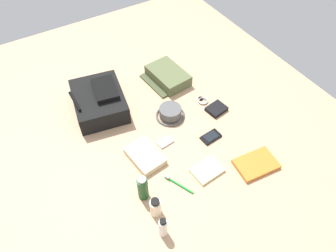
{
  "coord_description": "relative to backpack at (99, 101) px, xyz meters",
  "views": [
    {
      "loc": [
        -0.95,
        0.58,
        1.36
      ],
      "look_at": [
        0.0,
        0.0,
        0.04
      ],
      "focal_mm": 33.47,
      "sensor_mm": 36.0,
      "label": 1
    }
  ],
  "objects": [
    {
      "name": "bucket_hat",
      "position": [
        -0.27,
        -0.32,
        -0.03
      ],
      "size": [
        0.17,
        0.17,
        0.06
      ],
      "color": "#545454",
      "rests_on": "ground_plane"
    },
    {
      "name": "paperback_novel",
      "position": [
        -0.79,
        -0.52,
        -0.05
      ],
      "size": [
        0.16,
        0.22,
        0.02
      ],
      "color": "orange",
      "rests_on": "ground_plane"
    },
    {
      "name": "lotion_bottle",
      "position": [
        -0.74,
        0.05,
        -0.01
      ],
      "size": [
        0.05,
        0.05,
        0.11
      ],
      "color": "beige",
      "rests_on": "ground_plane"
    },
    {
      "name": "cell_phone",
      "position": [
        -0.52,
        -0.43,
        -0.06
      ],
      "size": [
        0.07,
        0.12,
        0.01
      ],
      "color": "black",
      "rests_on": "ground_plane"
    },
    {
      "name": "toothbrush",
      "position": [
        -0.67,
        -0.11,
        -0.06
      ],
      "size": [
        0.15,
        0.08,
        0.02
      ],
      "color": "#198C33",
      "rests_on": "ground_plane"
    },
    {
      "name": "shampoo_bottle",
      "position": [
        -0.64,
        0.06,
        0.01
      ],
      "size": [
        0.05,
        0.05,
        0.16
      ],
      "color": "#19471E",
      "rests_on": "ground_plane"
    },
    {
      "name": "folded_towel",
      "position": [
        -0.45,
        -0.05,
        -0.04
      ],
      "size": [
        0.22,
        0.16,
        0.04
      ],
      "primitive_type": "cube",
      "rotation": [
        0.0,
        0.0,
        0.12
      ],
      "color": "beige",
      "rests_on": "ground_plane"
    },
    {
      "name": "wristwatch",
      "position": [
        -0.27,
        -0.55,
        -0.06
      ],
      "size": [
        0.07,
        0.06,
        0.01
      ],
      "color": "#99999E",
      "rests_on": "ground_plane"
    },
    {
      "name": "media_player",
      "position": [
        -0.42,
        -0.2,
        -0.06
      ],
      "size": [
        0.06,
        0.09,
        0.01
      ],
      "color": "#B7B7BC",
      "rests_on": "ground_plane"
    },
    {
      "name": "notepad",
      "position": [
        -0.69,
        -0.28,
        -0.05
      ],
      "size": [
        0.12,
        0.16,
        0.02
      ],
      "primitive_type": "cube",
      "rotation": [
        0.0,
        0.0,
        0.08
      ],
      "color": "beige",
      "rests_on": "ground_plane"
    },
    {
      "name": "wallet",
      "position": [
        -0.37,
        -0.58,
        -0.05
      ],
      "size": [
        0.11,
        0.12,
        0.02
      ],
      "primitive_type": "cube",
      "rotation": [
        0.0,
        0.0,
        0.15
      ],
      "color": "black",
      "rests_on": "ground_plane"
    },
    {
      "name": "ground_plane",
      "position": [
        -0.36,
        -0.25,
        -0.07
      ],
      "size": [
        2.64,
        2.02,
        0.02
      ],
      "primitive_type": "cube",
      "color": "tan",
      "rests_on": "ground"
    },
    {
      "name": "toothpaste_tube",
      "position": [
        -0.85,
        0.07,
        0.0
      ],
      "size": [
        0.04,
        0.04,
        0.13
      ],
      "color": "white",
      "rests_on": "ground_plane"
    },
    {
      "name": "backpack",
      "position": [
        0.0,
        0.0,
        0.0
      ],
      "size": [
        0.4,
        0.34,
        0.15
      ],
      "color": "black",
      "rests_on": "ground_plane"
    },
    {
      "name": "toiletry_pouch",
      "position": [
        0.01,
        -0.47,
        -0.03
      ],
      "size": [
        0.29,
        0.24,
        0.07
      ],
      "color": "#56603D",
      "rests_on": "ground_plane"
    }
  ]
}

